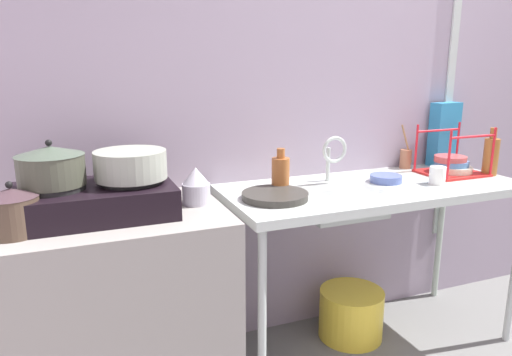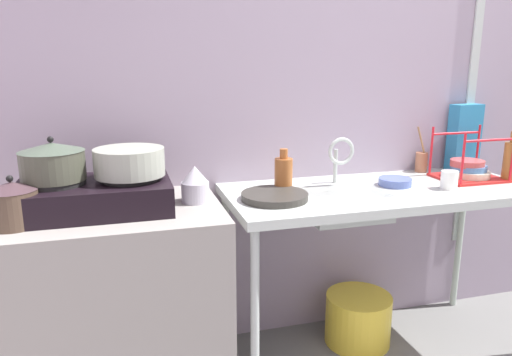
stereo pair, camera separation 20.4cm
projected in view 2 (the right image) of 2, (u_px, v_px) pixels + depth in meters
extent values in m
cube|color=#A091A4|center=(405.00, 78.00, 2.53)|extent=(5.03, 0.10, 2.68)
cube|color=#B6C1BA|center=(475.00, 52.00, 2.55)|extent=(0.05, 0.01, 2.15)
cube|color=gray|center=(109.00, 306.00, 2.00)|extent=(0.96, 0.61, 0.84)
cube|color=#B6C1BA|center=(381.00, 192.00, 2.24)|extent=(1.47, 0.61, 0.04)
cylinder|color=#B0BAB5|center=(255.00, 323.00, 1.90)|extent=(0.04, 0.04, 0.80)
cylinder|color=#B8BEB4|center=(226.00, 269.00, 2.40)|extent=(0.04, 0.04, 0.80)
cylinder|color=#B1C4B3|center=(459.00, 242.00, 2.77)|extent=(0.04, 0.04, 0.80)
cube|color=black|center=(95.00, 197.00, 1.88)|extent=(0.59, 0.38, 0.12)
cylinder|color=black|center=(55.00, 182.00, 1.82)|extent=(0.23, 0.23, 0.02)
cylinder|color=black|center=(130.00, 178.00, 1.90)|extent=(0.23, 0.23, 0.02)
cylinder|color=#474A3B|center=(53.00, 166.00, 1.81)|extent=(0.24, 0.24, 0.11)
cone|color=#475646|center=(51.00, 147.00, 1.79)|extent=(0.24, 0.24, 0.03)
sphere|color=black|center=(50.00, 139.00, 1.78)|extent=(0.02, 0.02, 0.02)
cylinder|color=#999F8F|center=(129.00, 162.00, 1.88)|extent=(0.28, 0.28, 0.11)
cylinder|color=#4D3B2E|center=(13.00, 208.00, 1.70)|extent=(0.18, 0.18, 0.13)
cone|color=#443036|center=(10.00, 186.00, 1.68)|extent=(0.18, 0.18, 0.03)
sphere|color=black|center=(10.00, 179.00, 1.67)|extent=(0.02, 0.02, 0.02)
cylinder|color=silver|center=(195.00, 192.00, 2.00)|extent=(0.12, 0.12, 0.09)
cone|color=silver|center=(195.00, 174.00, 1.99)|extent=(0.11, 0.11, 0.07)
cube|color=#B6C1BA|center=(345.00, 204.00, 2.18)|extent=(0.37, 0.29, 0.12)
cylinder|color=#B6C1BA|center=(335.00, 166.00, 2.32)|extent=(0.02, 0.02, 0.17)
torus|color=#B6C1BA|center=(341.00, 151.00, 2.25)|extent=(0.13, 0.02, 0.13)
cylinder|color=#32302B|center=(275.00, 196.00, 2.04)|extent=(0.29, 0.29, 0.03)
cylinder|color=red|center=(463.00, 160.00, 2.23)|extent=(0.01, 0.01, 0.26)
cylinder|color=red|center=(431.00, 151.00, 2.45)|extent=(0.01, 0.01, 0.26)
cylinder|color=red|center=(478.00, 149.00, 2.53)|extent=(0.01, 0.01, 0.26)
cylinder|color=red|center=(490.00, 140.00, 2.25)|extent=(0.29, 0.01, 0.01)
cylinder|color=red|center=(456.00, 133.00, 2.47)|extent=(0.29, 0.01, 0.01)
cube|color=red|center=(468.00, 178.00, 2.41)|extent=(0.31, 0.26, 0.01)
cylinder|color=beige|center=(471.00, 174.00, 2.40)|extent=(0.18, 0.18, 0.03)
cylinder|color=#4975A9|center=(469.00, 168.00, 2.40)|extent=(0.17, 0.17, 0.03)
cylinder|color=#B44B49|center=(467.00, 163.00, 2.40)|extent=(0.17, 0.17, 0.03)
cylinder|color=white|center=(449.00, 180.00, 2.21)|extent=(0.08, 0.08, 0.09)
cylinder|color=#5367AC|center=(395.00, 182.00, 2.28)|extent=(0.16, 0.16, 0.04)
cylinder|color=#995527|center=(283.00, 175.00, 2.17)|extent=(0.08, 0.08, 0.15)
cylinder|color=#995527|center=(284.00, 154.00, 2.14)|extent=(0.04, 0.04, 0.04)
cylinder|color=#985E28|center=(511.00, 162.00, 2.35)|extent=(0.08, 0.08, 0.19)
cube|color=teal|center=(464.00, 137.00, 2.59)|extent=(0.19, 0.10, 0.36)
cylinder|color=#A46547|center=(421.00, 162.00, 2.56)|extent=(0.06, 0.06, 0.10)
cylinder|color=olive|center=(423.00, 146.00, 2.54)|extent=(0.06, 0.06, 0.21)
cylinder|color=yellow|center=(358.00, 319.00, 2.46)|extent=(0.34, 0.34, 0.26)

